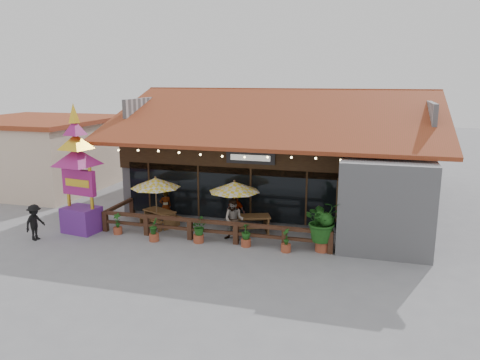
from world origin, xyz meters
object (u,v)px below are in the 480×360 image
(picnic_table_left, at_px, (160,215))
(umbrella_right, at_px, (234,187))
(picnic_table_right, at_px, (251,221))
(thai_sign_tower, at_px, (77,160))
(tropical_plant, at_px, (323,222))
(umbrella_left, at_px, (156,183))
(pedestrian, at_px, (35,222))

(picnic_table_left, bearing_deg, umbrella_right, -0.18)
(picnic_table_right, height_order, thai_sign_tower, thai_sign_tower)
(umbrella_right, height_order, picnic_table_left, umbrella_right)
(umbrella_right, distance_m, thai_sign_tower, 6.80)
(umbrella_right, bearing_deg, picnic_table_right, 12.95)
(tropical_plant, bearing_deg, picnic_table_right, 158.15)
(umbrella_left, height_order, umbrella_right, same)
(picnic_table_right, height_order, pedestrian, pedestrian)
(umbrella_left, relative_size, tropical_plant, 1.32)
(pedestrian, bearing_deg, picnic_table_left, -49.08)
(thai_sign_tower, height_order, tropical_plant, thai_sign_tower)
(umbrella_left, relative_size, pedestrian, 1.81)
(umbrella_right, bearing_deg, umbrella_left, -176.17)
(picnic_table_right, bearing_deg, pedestrian, -158.75)
(picnic_table_right, height_order, tropical_plant, tropical_plant)
(picnic_table_left, relative_size, picnic_table_right, 0.95)
(tropical_plant, relative_size, pedestrian, 1.37)
(picnic_table_right, bearing_deg, tropical_plant, -21.85)
(picnic_table_right, bearing_deg, umbrella_left, -174.66)
(umbrella_right, distance_m, picnic_table_left, 3.90)
(picnic_table_right, relative_size, tropical_plant, 0.98)
(umbrella_left, xyz_separation_m, pedestrian, (-4.15, -2.88, -1.31))
(umbrella_left, relative_size, thai_sign_tower, 0.46)
(umbrella_right, xyz_separation_m, tropical_plant, (3.92, -1.14, -0.87))
(umbrella_left, relative_size, picnic_table_left, 1.43)
(tropical_plant, bearing_deg, pedestrian, -170.35)
(thai_sign_tower, xyz_separation_m, tropical_plant, (10.42, 0.53, -1.99))
(umbrella_left, distance_m, thai_sign_tower, 3.43)
(thai_sign_tower, bearing_deg, umbrella_left, 26.13)
(umbrella_right, bearing_deg, tropical_plant, -16.14)
(thai_sign_tower, height_order, pedestrian, thai_sign_tower)
(thai_sign_tower, relative_size, tropical_plant, 2.88)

